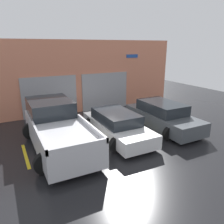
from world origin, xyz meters
The scene contains 9 objects.
ground_plane centered at (0.00, 0.00, 0.00)m, with size 28.00×28.00×0.00m, color black.
shophouse_building centered at (-0.01, 3.29, 2.22)m, with size 13.50×0.68×4.51m.
pickup_truck centered at (-2.72, -1.40, 0.84)m, with size 2.55×5.25×1.81m.
sedan_white centered at (0.00, -1.69, 0.58)m, with size 2.15×4.46×1.22m.
sedan_side centered at (2.72, -1.69, 0.64)m, with size 2.17×4.55×1.35m.
parking_stripe_far_left centered at (-4.08, -1.72, 0.00)m, with size 0.12×2.20×0.01m, color gold.
parking_stripe_left centered at (-1.36, -1.72, 0.00)m, with size 0.12×2.20×0.01m, color gold.
parking_stripe_centre centered at (1.36, -1.72, 0.00)m, with size 0.12×2.20×0.01m, color gold.
parking_stripe_right centered at (4.08, -1.72, 0.00)m, with size 0.12×2.20×0.01m, color gold.
Camera 1 is at (-4.59, -10.13, 4.15)m, focal length 35.00 mm.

